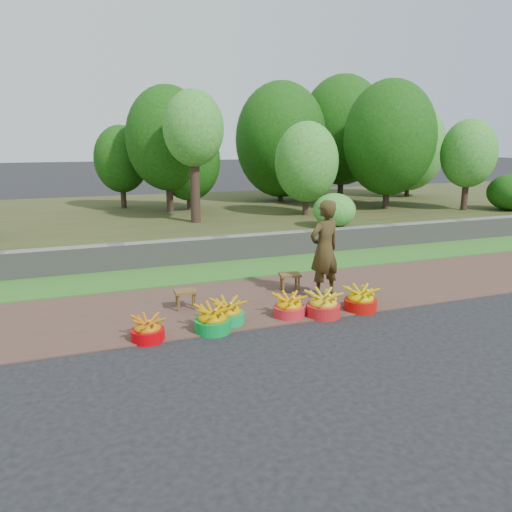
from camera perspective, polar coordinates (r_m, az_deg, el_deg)
name	(u,v)px	position (r m, az deg, el deg)	size (l,w,h in m)	color
ground_plane	(302,323)	(7.45, 5.23, -7.62)	(120.00, 120.00, 0.00)	black
dirt_shoulder	(269,298)	(8.52, 1.53, -4.80)	(80.00, 2.50, 0.02)	#4C332A
grass_verge	(232,269)	(10.32, -2.71, -1.55)	(80.00, 1.50, 0.04)	#337223
retaining_wall	(220,249)	(11.05, -4.11, 0.78)	(80.00, 0.35, 0.55)	slate
earth_bank	(174,218)	(15.73, -9.32, 4.25)	(80.00, 10.00, 0.50)	#3B3E1C
vegetation	(261,145)	(16.19, 0.52, 12.60)	(28.06, 7.86, 4.46)	#302119
basin_a	(148,330)	(6.91, -12.28, -8.25)	(0.45, 0.45, 0.34)	#C60008
basin_b	(212,320)	(7.07, -5.00, -7.30)	(0.51, 0.51, 0.38)	#05872E
basin_c	(227,313)	(7.33, -3.29, -6.54)	(0.50, 0.50, 0.38)	#0C8E41
basin_d	(289,307)	(7.62, 3.80, -5.83)	(0.48, 0.48, 0.36)	red
basin_e	(323,305)	(7.71, 7.68, -5.58)	(0.53, 0.53, 0.39)	red
basin_f	(361,300)	(8.06, 11.86, -4.94)	(0.51, 0.51, 0.38)	#B30E09
stool_left	(186,294)	(7.97, -8.05, -4.32)	(0.36, 0.28, 0.30)	brown
stool_right	(290,277)	(8.81, 3.88, -2.43)	(0.41, 0.34, 0.32)	brown
vendor_woman	(324,249)	(8.41, 7.82, 0.77)	(0.60, 0.40, 1.66)	black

